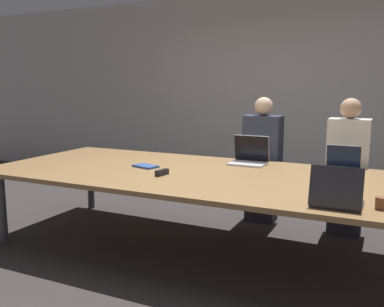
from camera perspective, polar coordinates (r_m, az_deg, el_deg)
The scene contains 11 objects.
ground_plane at distance 4.04m, azimuth 1.85°, elevation -12.79°, with size 24.00×24.00×0.00m, color #383333.
curtain_wall at distance 6.21m, azimuth 11.68°, elevation 7.95°, with size 12.00×0.06×2.80m.
conference_table at distance 3.84m, azimuth 1.90°, elevation -3.24°, with size 4.05×1.68×0.73m.
laptop_near_right at distance 2.91m, azimuth 18.70°, elevation -5.33°, with size 0.33×0.27×0.27m.
cup_near_right at distance 2.98m, azimuth 23.92°, elevation -6.07°, with size 0.07×0.07×0.08m.
laptop_far_right at distance 4.21m, azimuth 19.44°, elevation -1.16°, with size 0.31×0.22×0.22m.
person_far_right at distance 4.57m, azimuth 20.00°, elevation -2.01°, with size 0.40×0.24×1.38m.
laptop_far_center at distance 4.30m, azimuth 7.70°, elevation -0.32°, with size 0.36×0.28×0.28m.
person_far_center at distance 4.78m, azimuth 9.35°, elevation -1.12°, with size 0.40×0.24×1.38m.
stapler at distance 3.74m, azimuth -4.03°, elevation -2.54°, with size 0.06×0.15×0.05m.
notebook at distance 4.12m, azimuth -6.20°, elevation -1.69°, with size 0.27×0.20×0.02m.
Camera 1 is at (1.50, -3.43, 1.51)m, focal length 40.00 mm.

